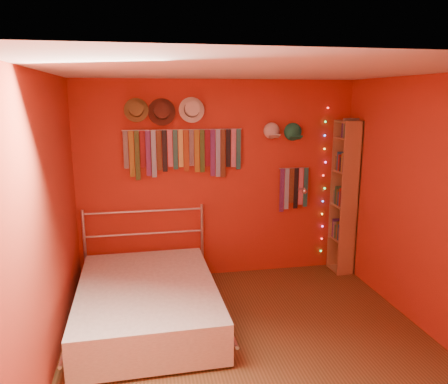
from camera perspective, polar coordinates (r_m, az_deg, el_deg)
ground at (r=4.37m, az=3.68°, el=-19.31°), size 3.50×3.50×0.00m
back_wall at (r=5.53m, az=-0.72°, el=1.50°), size 3.50×0.02×2.50m
right_wall at (r=4.62m, az=25.41°, el=-1.88°), size 0.02×3.50×2.50m
left_wall at (r=3.82m, az=-22.43°, el=-4.43°), size 0.02×3.50×2.50m
ceiling at (r=3.72m, az=4.23°, el=15.54°), size 3.50×3.50×0.02m
tie_rack at (r=5.34m, az=-5.29°, el=5.48°), size 1.45×0.03×0.60m
small_tie_rack at (r=5.74m, az=9.08°, el=0.64°), size 0.40×0.03×0.58m
fedora_olive at (r=5.25m, az=-11.41°, el=10.52°), size 0.28×0.15×0.28m
fedora_brown at (r=5.25m, az=-8.12°, el=10.39°), size 0.32×0.18×0.32m
fedora_white at (r=5.28m, az=-4.20°, el=10.73°), size 0.31×0.17×0.30m
cap_white at (r=5.55m, az=6.22°, el=7.94°), size 0.19×0.24×0.19m
cap_green at (r=5.64m, az=8.98°, el=7.75°), size 0.20×0.25×0.20m
fairy_lights at (r=5.91m, az=12.90°, el=1.29°), size 0.06×0.02×1.95m
reading_lamp at (r=5.63m, az=10.35°, el=0.15°), size 0.06×0.28×0.08m
bookshelf at (r=5.89m, az=15.75°, el=-0.59°), size 0.25×0.34×2.00m
bed at (r=4.70m, az=-9.95°, el=-13.90°), size 1.49×2.02×0.97m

